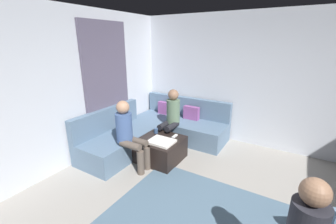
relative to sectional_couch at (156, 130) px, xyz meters
name	(u,v)px	position (x,y,z in m)	size (l,w,h in m)	color
wall_back	(274,83)	(2.08, 1.06, 1.07)	(6.00, 0.12, 2.70)	silver
wall_left	(39,96)	(-0.86, -1.88, 1.07)	(0.12, 6.00, 2.70)	silver
curtain_panel	(108,88)	(-0.76, -0.58, 0.97)	(0.06, 1.10, 2.50)	#595166
sectional_couch	(156,130)	(0.00, 0.00, 0.00)	(2.10, 2.55, 0.87)	slate
ottoman	(161,149)	(0.47, -0.56, -0.07)	(0.76, 0.76, 0.42)	black
folded_blanket	(161,142)	(0.57, -0.68, 0.16)	(0.44, 0.36, 0.04)	white
coffee_mug	(156,131)	(0.25, -0.38, 0.19)	(0.08, 0.08, 0.10)	#334C72
game_remote	(175,136)	(0.65, -0.34, 0.15)	(0.05, 0.15, 0.02)	white
person_on_couch_back	(171,116)	(0.34, 0.06, 0.38)	(0.30, 0.60, 1.20)	black
person_on_couch_side	(129,132)	(0.15, -1.04, 0.38)	(0.60, 0.30, 1.20)	brown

